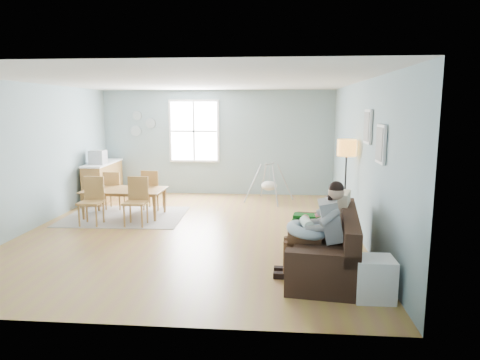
# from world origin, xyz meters

# --- Properties ---
(room) EXTENTS (8.40, 9.40, 3.90)m
(room) POSITION_xyz_m (0.00, 0.00, 2.42)
(room) COLOR #AB843C
(window) EXTENTS (1.32, 0.08, 1.62)m
(window) POSITION_xyz_m (-0.60, 3.46, 1.65)
(window) COLOR white
(window) RESTS_ON room
(pictures) EXTENTS (0.05, 1.34, 0.74)m
(pictures) POSITION_xyz_m (2.97, -1.05, 1.85)
(pictures) COLOR white
(pictures) RESTS_ON room
(wall_plates) EXTENTS (0.67, 0.02, 0.66)m
(wall_plates) POSITION_xyz_m (-2.00, 3.47, 1.83)
(wall_plates) COLOR #92A8AF
(wall_plates) RESTS_ON room
(sofa) EXTENTS (1.13, 2.15, 0.83)m
(sofa) POSITION_xyz_m (2.27, -1.75, 0.29)
(sofa) COLOR black
(sofa) RESTS_ON room
(green_throw) EXTENTS (1.04, 0.88, 0.04)m
(green_throw) POSITION_xyz_m (2.27, -1.06, 0.53)
(green_throw) COLOR #145A17
(green_throw) RESTS_ON sofa
(beige_pillow) EXTENTS (0.27, 0.52, 0.50)m
(beige_pillow) POSITION_xyz_m (2.54, -1.24, 0.76)
(beige_pillow) COLOR #C3B294
(beige_pillow) RESTS_ON sofa
(father) EXTENTS (0.92, 0.43, 1.31)m
(father) POSITION_xyz_m (2.10, -2.03, 0.70)
(father) COLOR gray
(father) RESTS_ON sofa
(nursing_pillow) EXTENTS (0.61, 0.59, 0.22)m
(nursing_pillow) POSITION_xyz_m (1.95, -2.01, 0.65)
(nursing_pillow) COLOR #ADCAD8
(nursing_pillow) RESTS_ON father
(infant) EXTENTS (0.18, 0.39, 0.14)m
(infant) POSITION_xyz_m (1.94, -1.97, 0.74)
(infant) COLOR silver
(infant) RESTS_ON nursing_pillow
(toddler) EXTENTS (0.51, 0.25, 0.81)m
(toddler) POSITION_xyz_m (2.21, -1.54, 0.70)
(toddler) COLOR silver
(toddler) RESTS_ON sofa
(floor_lamp) EXTENTS (0.34, 0.34, 1.68)m
(floor_lamp) POSITION_xyz_m (2.80, 0.30, 1.39)
(floor_lamp) COLOR black
(floor_lamp) RESTS_ON room
(storage_cube) EXTENTS (0.46, 0.41, 0.51)m
(storage_cube) POSITION_xyz_m (2.69, -2.64, 0.25)
(storage_cube) COLOR white
(storage_cube) RESTS_ON room
(rug) EXTENTS (2.49, 1.93, 0.01)m
(rug) POSITION_xyz_m (-1.60, 0.92, 0.01)
(rug) COLOR #9C958F
(rug) RESTS_ON room
(dining_table) EXTENTS (1.65, 0.92, 0.58)m
(dining_table) POSITION_xyz_m (-1.60, 0.92, 0.29)
(dining_table) COLOR #955E30
(dining_table) RESTS_ON rug
(chair_sw) EXTENTS (0.42, 0.42, 0.93)m
(chair_sw) POSITION_xyz_m (-2.01, 0.31, 0.53)
(chair_sw) COLOR #A27638
(chair_sw) RESTS_ON rug
(chair_se) EXTENTS (0.42, 0.42, 0.93)m
(chair_se) POSITION_xyz_m (-1.14, 0.34, 0.53)
(chair_se) COLOR #A27638
(chair_se) RESTS_ON rug
(chair_nw) EXTENTS (0.40, 0.40, 0.86)m
(chair_nw) POSITION_xyz_m (-2.06, 1.51, 0.48)
(chair_nw) COLOR #A27638
(chair_nw) RESTS_ON rug
(chair_ne) EXTENTS (0.45, 0.45, 0.90)m
(chair_ne) POSITION_xyz_m (-1.19, 1.53, 0.51)
(chair_ne) COLOR #A27638
(chair_ne) RESTS_ON rug
(counter) EXTENTS (0.57, 1.69, 0.94)m
(counter) POSITION_xyz_m (-2.70, 2.50, 0.47)
(counter) COLOR #955E30
(counter) RESTS_ON room
(monitor) EXTENTS (0.34, 0.33, 0.32)m
(monitor) POSITION_xyz_m (-2.67, 2.18, 1.10)
(monitor) COLOR #A1A1A6
(monitor) RESTS_ON counter
(baby_swing) EXTENTS (1.21, 1.21, 0.93)m
(baby_swing) POSITION_xyz_m (1.37, 2.59, 0.42)
(baby_swing) COLOR #A1A1A6
(baby_swing) RESTS_ON room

